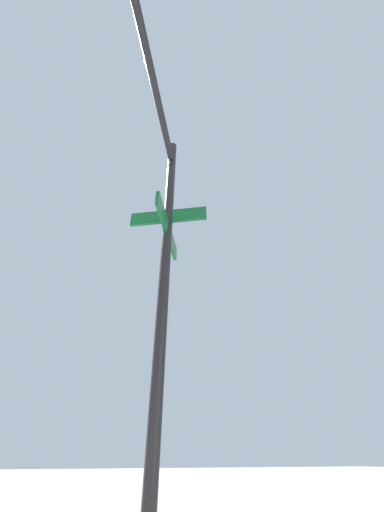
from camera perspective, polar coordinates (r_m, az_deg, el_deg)
The scene contains 1 object.
traffic_signal_near at distance 3.02m, azimuth -9.55°, elevation 21.83°, with size 1.69×2.92×5.38m.
Camera 1 is at (-6.27, -4.14, 1.25)m, focal length 20.08 mm.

